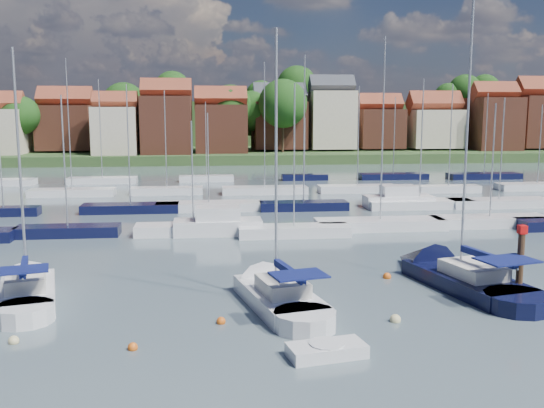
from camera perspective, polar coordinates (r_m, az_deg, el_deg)
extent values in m
plane|color=#43545B|center=(68.79, -1.04, 0.55)|extent=(260.00, 260.00, 0.00)
cube|color=silver|center=(34.10, -22.03, -8.13)|extent=(4.16, 6.96, 1.20)
cone|color=silver|center=(38.02, -21.81, -6.41)|extent=(3.37, 3.71, 2.71)
cylinder|color=silver|center=(30.99, -22.24, -9.82)|extent=(3.27, 3.27, 1.20)
cube|color=silver|center=(33.41, -22.15, -6.78)|extent=(2.48, 3.08, 0.70)
cylinder|color=#B2B2B7|center=(33.33, -22.65, 3.08)|extent=(0.14, 0.14, 12.05)
cylinder|color=#B2B2B7|center=(32.33, -22.29, -5.74)|extent=(0.94, 3.54, 0.10)
cube|color=#0F174F|center=(32.29, -22.31, -5.49)|extent=(1.09, 3.41, 0.35)
cube|color=#0F174F|center=(31.12, -22.41, -5.73)|extent=(2.62, 2.12, 0.08)
cube|color=silver|center=(30.97, 0.67, -9.16)|extent=(4.33, 7.41, 1.20)
cone|color=silver|center=(34.92, -1.72, -7.09)|extent=(3.56, 3.93, 2.90)
cylinder|color=silver|center=(27.89, 3.10, -11.23)|extent=(3.45, 3.45, 1.20)
cube|color=silver|center=(30.25, 0.98, -7.72)|extent=(2.61, 3.27, 0.70)
cylinder|color=#B2B2B7|center=(30.03, 0.39, 4.00)|extent=(0.14, 0.14, 12.88)
cylinder|color=#B2B2B7|center=(29.15, 1.63, -6.62)|extent=(0.93, 3.79, 0.10)
cube|color=#0F174F|center=(29.11, 1.63, -6.34)|extent=(1.08, 3.65, 0.35)
cube|color=#0F174F|center=(27.94, 2.54, -6.67)|extent=(2.78, 2.23, 0.08)
cube|color=black|center=(35.64, 17.80, -7.19)|extent=(5.08, 8.52, 1.20)
cone|color=black|center=(39.55, 13.40, -5.44)|extent=(4.13, 4.54, 3.32)
cylinder|color=black|center=(32.73, 22.08, -8.83)|extent=(4.00, 4.00, 1.20)
cube|color=silver|center=(34.98, 18.42, -5.90)|extent=(3.03, 3.77, 0.70)
cylinder|color=#B2B2B7|center=(34.81, 17.87, 6.04)|extent=(0.14, 0.14, 15.08)
cylinder|color=#B2B2B7|center=(33.95, 19.64, -4.93)|extent=(1.13, 4.32, 0.10)
cube|color=#0F174F|center=(33.91, 19.66, -4.68)|extent=(1.27, 4.16, 0.35)
cube|color=#0F174F|center=(32.82, 21.26, -4.94)|extent=(3.21, 2.59, 0.08)
cube|color=silver|center=(25.11, 5.17, -13.65)|extent=(3.33, 2.00, 0.61)
cylinder|color=silver|center=(25.04, 5.17, -13.28)|extent=(1.45, 1.45, 0.39)
cylinder|color=#4C331E|center=(34.57, 22.20, -7.18)|extent=(0.36, 0.36, 5.85)
cube|color=red|center=(33.90, 22.50, -2.24)|extent=(0.40, 0.40, 0.44)
sphere|color=beige|center=(28.61, -23.13, -11.96)|extent=(0.46, 0.46, 0.46)
sphere|color=#D85914|center=(26.38, -12.97, -13.22)|extent=(0.42, 0.42, 0.42)
sphere|color=#D85914|center=(28.77, -4.82, -11.14)|extent=(0.43, 0.43, 0.43)
sphere|color=beige|center=(29.47, 11.52, -10.80)|extent=(0.52, 0.52, 0.52)
sphere|color=#D85914|center=(36.65, 10.77, -6.88)|extent=(0.49, 0.49, 0.49)
cube|color=black|center=(50.44, -18.66, -2.50)|extent=(8.01, 2.24, 1.00)
cylinder|color=#B2B2B7|center=(49.70, -18.97, 3.82)|extent=(0.12, 0.12, 10.16)
cube|color=silver|center=(48.93, -7.40, -2.45)|extent=(9.22, 2.58, 1.00)
cylinder|color=#B2B2B7|center=(48.26, -7.51, 2.91)|extent=(0.12, 0.12, 8.18)
cube|color=silver|center=(47.85, 2.07, -2.63)|extent=(8.78, 2.46, 1.00)
cylinder|color=#B2B2B7|center=(47.04, 2.11, 4.59)|extent=(0.12, 0.12, 11.06)
cube|color=silver|center=(51.45, 10.14, -1.96)|extent=(10.79, 3.02, 1.00)
cylinder|color=#B2B2B7|center=(50.61, 10.38, 6.90)|extent=(0.12, 0.12, 14.87)
cube|color=silver|center=(55.31, 19.77, -1.60)|extent=(10.13, 2.84, 1.00)
cylinder|color=#B2B2B7|center=(54.66, 20.06, 3.87)|extent=(0.12, 0.12, 9.59)
cube|color=silver|center=(48.70, -5.11, -2.28)|extent=(7.00, 2.60, 1.40)
cube|color=silver|center=(48.50, -5.13, -1.01)|extent=(3.50, 2.20, 1.30)
cube|color=black|center=(62.50, -23.93, -0.70)|extent=(6.54, 1.83, 1.00)
cylinder|color=#B2B2B7|center=(61.93, -24.23, 4.04)|extent=(0.12, 0.12, 9.37)
cube|color=black|center=(60.62, -13.16, -0.45)|extent=(9.30, 2.60, 1.00)
cylinder|color=#B2B2B7|center=(59.97, -13.37, 5.45)|extent=(0.12, 0.12, 11.48)
cube|color=silver|center=(60.55, -5.95, -0.27)|extent=(10.40, 2.91, 1.00)
cylinder|color=#B2B2B7|center=(59.99, -6.03, 4.34)|extent=(0.12, 0.12, 8.77)
cube|color=black|center=(60.61, 2.99, -0.23)|extent=(8.80, 2.46, 1.00)
cylinder|color=#B2B2B7|center=(59.91, 3.05, 7.03)|extent=(0.12, 0.12, 14.33)
cube|color=silver|center=(63.51, 13.68, -0.06)|extent=(10.73, 3.00, 1.00)
cylinder|color=#B2B2B7|center=(62.88, 13.90, 5.87)|extent=(0.12, 0.12, 12.14)
cube|color=silver|center=(66.68, 20.56, 0.04)|extent=(10.48, 2.93, 1.00)
cylinder|color=#B2B2B7|center=(66.12, 20.82, 4.88)|extent=(0.12, 0.12, 10.28)
cube|color=silver|center=(63.64, 11.79, 0.16)|extent=(7.00, 2.60, 1.40)
cube|color=silver|center=(63.49, 11.82, 1.14)|extent=(3.50, 2.20, 1.30)
cube|color=silver|center=(74.26, -18.29, 0.99)|extent=(9.71, 2.72, 1.00)
cylinder|color=#B2B2B7|center=(73.67, -18.58, 7.12)|extent=(0.12, 0.12, 14.88)
cube|color=silver|center=(73.07, -9.87, 1.18)|extent=(8.49, 2.38, 1.00)
cylinder|color=#B2B2B7|center=(72.53, -10.00, 6.01)|extent=(0.12, 0.12, 11.31)
cube|color=silver|center=(72.54, -0.70, 1.26)|extent=(10.16, 2.85, 1.00)
cylinder|color=#B2B2B7|center=(71.94, -0.71, 7.43)|extent=(0.12, 0.12, 14.59)
cube|color=silver|center=(74.62, 8.03, 1.38)|extent=(9.53, 2.67, 1.00)
cylinder|color=#B2B2B7|center=(74.09, 8.13, 6.34)|extent=(0.12, 0.12, 11.91)
cube|color=silver|center=(76.79, 16.26, 1.32)|extent=(7.62, 2.13, 1.00)
cylinder|color=#B2B2B7|center=(76.26, 16.47, 6.22)|extent=(0.12, 0.12, 12.13)
cube|color=silver|center=(83.09, 23.68, 1.47)|extent=(10.17, 2.85, 1.00)
cylinder|color=#B2B2B7|center=(82.66, 23.91, 5.17)|extent=(0.12, 0.12, 9.73)
cube|color=silver|center=(86.03, -15.66, 2.11)|extent=(9.24, 2.59, 1.00)
cylinder|color=#B2B2B7|center=(85.55, -15.86, 6.82)|extent=(0.12, 0.12, 13.17)
cube|color=silver|center=(85.63, -6.17, 2.35)|extent=(7.57, 2.12, 1.00)
cylinder|color=#B2B2B7|center=(85.19, -6.24, 6.11)|extent=(0.12, 0.12, 10.24)
cube|color=black|center=(86.95, 3.08, 2.49)|extent=(6.58, 1.84, 1.00)
cylinder|color=#B2B2B7|center=(86.58, 3.10, 5.45)|extent=(0.12, 0.12, 8.01)
cube|color=black|center=(89.93, 11.33, 2.53)|extent=(9.92, 2.78, 1.00)
cylinder|color=#B2B2B7|center=(89.50, 11.44, 6.33)|extent=(0.12, 0.12, 10.92)
cube|color=black|center=(93.89, 19.31, 2.47)|extent=(10.55, 2.95, 1.00)
cylinder|color=#B2B2B7|center=(93.47, 19.50, 6.28)|extent=(0.12, 0.12, 11.51)
cube|color=#395128|center=(145.25, -3.85, 4.96)|extent=(200.00, 70.00, 3.00)
cube|color=#395128|center=(169.99, -4.24, 7.08)|extent=(200.00, 60.00, 14.00)
cube|color=brown|center=(128.59, -18.76, 6.83)|extent=(10.37, 9.97, 8.73)
cube|color=brown|center=(128.57, -18.88, 9.33)|extent=(10.57, 5.13, 5.13)
cube|color=beige|center=(118.03, -14.45, 6.65)|extent=(8.09, 8.80, 8.96)
cube|color=brown|center=(117.98, -14.55, 9.30)|extent=(8.25, 4.00, 4.00)
cube|color=brown|center=(117.99, -9.85, 7.28)|extent=(9.36, 10.17, 10.97)
cube|color=brown|center=(118.02, -9.93, 10.50)|extent=(9.54, 4.63, 4.63)
cube|color=brown|center=(119.55, -4.82, 7.03)|extent=(9.90, 8.56, 9.42)
cube|color=brown|center=(119.52, -4.85, 9.87)|extent=(10.10, 4.90, 4.90)
cube|color=brown|center=(125.43, 0.72, 7.42)|extent=(10.59, 8.93, 9.49)
cube|color=#383A42|center=(125.44, 0.72, 10.18)|extent=(10.80, 5.24, 5.24)
cube|color=beige|center=(126.31, 5.60, 7.88)|extent=(9.01, 8.61, 11.65)
cube|color=#383A42|center=(126.40, 5.64, 11.02)|extent=(9.19, 4.46, 4.46)
cube|color=brown|center=(130.05, 10.02, 7.01)|extent=(9.10, 9.34, 8.00)
cube|color=brown|center=(130.02, 10.08, 9.26)|extent=(9.28, 4.50, 4.50)
cube|color=beige|center=(133.45, 14.97, 6.86)|extent=(10.86, 9.59, 7.88)
cube|color=brown|center=(133.41, 15.06, 9.12)|extent=(11.07, 5.37, 5.37)
cube|color=brown|center=(135.73, 20.08, 7.06)|extent=(9.18, 9.96, 10.97)
cube|color=brown|center=(135.76, 20.23, 9.84)|extent=(9.36, 4.54, 4.54)
cube|color=brown|center=(142.26, 24.02, 7.09)|extent=(11.39, 9.67, 10.76)
cube|color=brown|center=(142.32, 24.19, 9.81)|extent=(11.62, 5.64, 5.64)
cylinder|color=#382619|center=(156.56, 17.59, 7.85)|extent=(0.50, 0.50, 4.47)
sphere|color=#224916|center=(156.63, 17.69, 10.07)|extent=(8.18, 8.18, 8.18)
cylinder|color=#382619|center=(124.25, -1.84, 5.97)|extent=(0.50, 0.50, 4.46)
sphere|color=#224916|center=(124.11, -1.85, 8.76)|extent=(8.15, 8.15, 8.15)
cylinder|color=#382619|center=(143.11, 2.34, 8.23)|extent=(0.50, 0.50, 5.15)
sphere|color=#224916|center=(143.22, 2.35, 11.02)|extent=(9.41, 9.41, 9.41)
cylinder|color=#382619|center=(144.31, -9.31, 8.17)|extent=(0.50, 0.50, 4.56)
sphere|color=#224916|center=(144.39, -9.37, 10.62)|extent=(8.34, 8.34, 8.34)
cylinder|color=#382619|center=(134.25, -13.66, 6.08)|extent=(0.50, 0.50, 5.15)
sphere|color=#224916|center=(134.14, -13.77, 9.07)|extent=(9.42, 9.42, 9.42)
cylinder|color=#382619|center=(138.99, -19.96, 6.95)|extent=(0.50, 0.50, 3.42)
sphere|color=#224916|center=(138.97, -20.06, 8.87)|extent=(6.26, 6.26, 6.26)
cylinder|color=#382619|center=(134.16, 2.28, 6.02)|extent=(0.50, 0.50, 3.77)
sphere|color=#224916|center=(134.02, 2.29, 8.21)|extent=(6.89, 6.89, 6.89)
cylinder|color=#382619|center=(119.85, 1.03, 6.05)|extent=(0.50, 0.50, 5.21)
sphere|color=#224916|center=(119.73, 1.04, 9.44)|extent=(9.53, 9.53, 9.53)
cylinder|color=#382619|center=(146.43, 21.54, 5.49)|extent=(0.50, 0.50, 2.97)
sphere|color=#224916|center=(146.31, 21.63, 7.07)|extent=(5.44, 5.44, 5.44)
cylinder|color=#382619|center=(121.80, -3.93, 5.99)|extent=(0.50, 0.50, 4.84)
sphere|color=#224916|center=(121.67, -3.96, 9.08)|extent=(8.85, 8.85, 8.85)
cylinder|color=#382619|center=(155.15, 16.16, 7.78)|extent=(0.50, 0.50, 3.72)
sphere|color=#224916|center=(155.18, 16.24, 9.64)|extent=(6.80, 6.80, 6.80)
cylinder|color=#382619|center=(136.16, 20.08, 5.60)|extent=(0.50, 0.50, 4.05)
sphere|color=#224916|center=(136.02, 20.20, 7.91)|extent=(7.40, 7.40, 7.40)
cylinder|color=#382619|center=(125.64, -22.45, 5.24)|extent=(0.50, 0.50, 4.00)
sphere|color=#224916|center=(125.50, -22.59, 7.72)|extent=(7.32, 7.32, 7.32)
cylinder|color=#382619|center=(141.71, -1.03, 7.96)|extent=(0.50, 0.50, 3.93)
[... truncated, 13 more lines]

